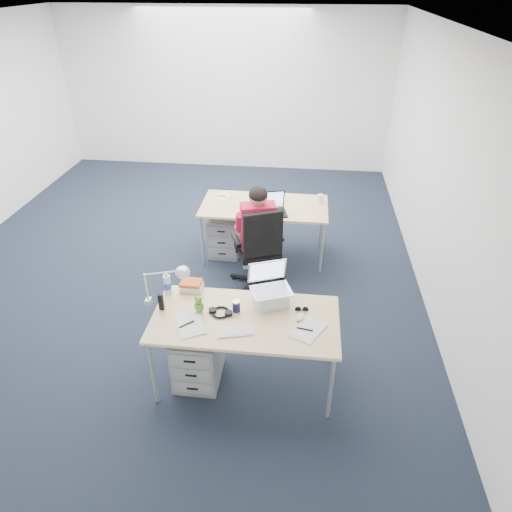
# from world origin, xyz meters

# --- Properties ---
(floor) EXTENTS (7.00, 7.00, 0.00)m
(floor) POSITION_xyz_m (0.00, 0.00, 0.00)
(floor) COLOR black
(floor) RESTS_ON ground
(room) EXTENTS (6.02, 7.02, 2.80)m
(room) POSITION_xyz_m (0.00, 0.00, 1.71)
(room) COLOR white
(room) RESTS_ON ground
(desk_near) EXTENTS (1.60, 0.80, 0.73)m
(desk_near) POSITION_xyz_m (1.11, -1.97, 0.68)
(desk_near) COLOR #D6B47B
(desk_near) RESTS_ON ground
(desk_far) EXTENTS (1.60, 0.80, 0.73)m
(desk_far) POSITION_xyz_m (1.05, 0.26, 0.68)
(desk_far) COLOR #D6B47B
(desk_far) RESTS_ON ground
(office_chair) EXTENTS (0.88, 0.88, 1.08)m
(office_chair) POSITION_xyz_m (1.06, -0.47, 0.30)
(office_chair) COLOR black
(office_chair) RESTS_ON ground
(seated_person) EXTENTS (0.49, 0.74, 1.27)m
(seated_person) POSITION_xyz_m (1.01, -0.30, 0.64)
(seated_person) COLOR red
(seated_person) RESTS_ON ground
(drawer_pedestal_near) EXTENTS (0.40, 0.50, 0.55)m
(drawer_pedestal_near) POSITION_xyz_m (0.67, -1.99, 0.28)
(drawer_pedestal_near) COLOR gray
(drawer_pedestal_near) RESTS_ON ground
(drawer_pedestal_far) EXTENTS (0.40, 0.50, 0.55)m
(drawer_pedestal_far) POSITION_xyz_m (0.53, 0.28, 0.28)
(drawer_pedestal_far) COLOR gray
(drawer_pedestal_far) RESTS_ON ground
(silver_laptop) EXTENTS (0.42, 0.38, 0.37)m
(silver_laptop) POSITION_xyz_m (1.31, -1.74, 0.91)
(silver_laptop) COLOR silver
(silver_laptop) RESTS_ON desk_near
(wireless_keyboard) EXTENTS (0.32, 0.19, 0.01)m
(wireless_keyboard) POSITION_xyz_m (1.05, -2.16, 0.74)
(wireless_keyboard) COLOR white
(wireless_keyboard) RESTS_ON desk_near
(computer_mouse) EXTENTS (0.09, 0.12, 0.04)m
(computer_mouse) POSITION_xyz_m (1.57, -1.93, 0.75)
(computer_mouse) COLOR white
(computer_mouse) RESTS_ON desk_near
(headphones) EXTENTS (0.24, 0.20, 0.04)m
(headphones) POSITION_xyz_m (0.89, -1.93, 0.75)
(headphones) COLOR black
(headphones) RESTS_ON desk_near
(can_koozie) EXTENTS (0.07, 0.07, 0.11)m
(can_koozie) POSITION_xyz_m (1.02, -1.88, 0.78)
(can_koozie) COLOR #171645
(can_koozie) RESTS_ON desk_near
(water_bottle) EXTENTS (0.09, 0.09, 0.22)m
(water_bottle) POSITION_xyz_m (0.36, -1.70, 0.84)
(water_bottle) COLOR silver
(water_bottle) RESTS_ON desk_near
(bear_figurine) EXTENTS (0.09, 0.07, 0.16)m
(bear_figurine) POSITION_xyz_m (0.70, -1.93, 0.81)
(bear_figurine) COLOR #3A7B20
(bear_figurine) RESTS_ON desk_near
(book_stack) EXTENTS (0.23, 0.19, 0.09)m
(book_stack) POSITION_xyz_m (0.56, -1.62, 0.78)
(book_stack) COLOR silver
(book_stack) RESTS_ON desk_near
(cordless_phone) EXTENTS (0.04, 0.03, 0.16)m
(cordless_phone) POSITION_xyz_m (0.37, -1.93, 0.81)
(cordless_phone) COLOR black
(cordless_phone) RESTS_ON desk_near
(papers_left) EXTENTS (0.32, 0.36, 0.01)m
(papers_left) POSITION_xyz_m (0.66, -2.12, 0.74)
(papers_left) COLOR #E6E185
(papers_left) RESTS_ON desk_near
(papers_right) EXTENTS (0.32, 0.36, 0.01)m
(papers_right) POSITION_xyz_m (1.64, -2.07, 0.73)
(papers_right) COLOR #E6E185
(papers_right) RESTS_ON desk_near
(sunglasses) EXTENTS (0.12, 0.07, 0.03)m
(sunglasses) POSITION_xyz_m (1.58, -1.81, 0.74)
(sunglasses) COLOR black
(sunglasses) RESTS_ON desk_near
(desk_lamp) EXTENTS (0.40, 0.19, 0.44)m
(desk_lamp) POSITION_xyz_m (0.36, -1.87, 0.95)
(desk_lamp) COLOR silver
(desk_lamp) RESTS_ON desk_near
(dark_laptop) EXTENTS (0.45, 0.45, 0.27)m
(dark_laptop) POSITION_xyz_m (1.16, 0.02, 0.87)
(dark_laptop) COLOR black
(dark_laptop) RESTS_ON desk_far
(far_cup) EXTENTS (0.09, 0.09, 0.11)m
(far_cup) POSITION_xyz_m (1.75, 0.41, 0.79)
(far_cup) COLOR white
(far_cup) RESTS_ON desk_far
(far_papers) EXTENTS (0.25, 0.30, 0.01)m
(far_papers) POSITION_xyz_m (0.48, 0.44, 0.73)
(far_papers) COLOR white
(far_papers) RESTS_ON desk_far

